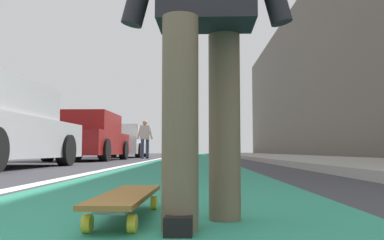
{
  "coord_description": "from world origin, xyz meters",
  "views": [
    {
      "loc": [
        -0.98,
        -0.24,
        0.3
      ],
      "look_at": [
        11.18,
        -0.09,
        1.22
      ],
      "focal_mm": 38.53,
      "sensor_mm": 36.0,
      "label": 1
    }
  ],
  "objects_px": {
    "parked_car_mid": "(89,138)",
    "traffic_light": "(166,104)",
    "pedestrian_distant": "(145,137)",
    "skateboard": "(126,198)",
    "parked_car_far": "(125,142)"
  },
  "relations": [
    {
      "from": "parked_car_mid",
      "to": "pedestrian_distant",
      "type": "xyz_separation_m",
      "value": [
        3.25,
        -1.34,
        0.14
      ]
    },
    {
      "from": "skateboard",
      "to": "parked_car_far",
      "type": "relative_size",
      "value": 0.19
    },
    {
      "from": "parked_car_far",
      "to": "pedestrian_distant",
      "type": "bearing_deg",
      "value": -156.65
    },
    {
      "from": "skateboard",
      "to": "parked_car_mid",
      "type": "distance_m",
      "value": 11.52
    },
    {
      "from": "skateboard",
      "to": "parked_car_far",
      "type": "height_order",
      "value": "parked_car_far"
    },
    {
      "from": "traffic_light",
      "to": "pedestrian_distant",
      "type": "bearing_deg",
      "value": 178.65
    },
    {
      "from": "parked_car_mid",
      "to": "traffic_light",
      "type": "xyz_separation_m",
      "value": [
        11.57,
        -1.54,
        2.38
      ]
    },
    {
      "from": "parked_car_mid",
      "to": "traffic_light",
      "type": "height_order",
      "value": "traffic_light"
    },
    {
      "from": "parked_car_mid",
      "to": "parked_car_far",
      "type": "height_order",
      "value": "parked_car_mid"
    },
    {
      "from": "parked_car_mid",
      "to": "traffic_light",
      "type": "relative_size",
      "value": 0.97
    },
    {
      "from": "parked_car_far",
      "to": "traffic_light",
      "type": "bearing_deg",
      "value": -15.84
    },
    {
      "from": "traffic_light",
      "to": "pedestrian_distant",
      "type": "relative_size",
      "value": 2.99
    },
    {
      "from": "pedestrian_distant",
      "to": "parked_car_mid",
      "type": "bearing_deg",
      "value": 157.56
    },
    {
      "from": "parked_car_far",
      "to": "pedestrian_distant",
      "type": "relative_size",
      "value": 3.03
    },
    {
      "from": "parked_car_far",
      "to": "skateboard",
      "type": "bearing_deg",
      "value": -170.07
    }
  ]
}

